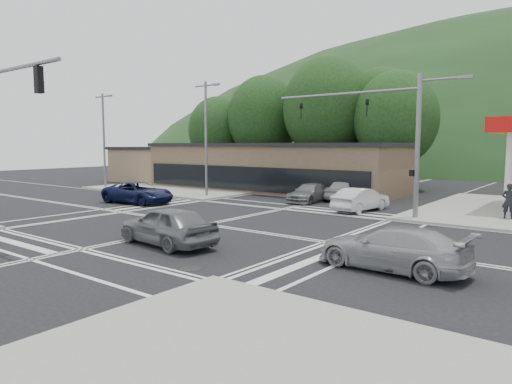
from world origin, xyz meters
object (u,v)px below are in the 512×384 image
Objects in this scene: car_queue_b at (347,190)px; car_northbound at (309,193)px; car_silver_east at (392,248)px; car_grey_center at (167,225)px; car_queue_a at (361,199)px; pedestrian at (509,201)px; car_blue_west at (138,193)px.

car_northbound is (-1.72, -2.62, -0.14)m from car_queue_b.
car_northbound is at bearing -137.51° from car_silver_east.
car_queue_b is 3.13m from car_northbound.
car_grey_center is 0.96× the size of car_silver_east.
car_silver_east reaches higher than car_queue_a.
car_silver_east is at bearing 126.90° from car_queue_a.
car_silver_east is at bearing 119.29° from car_queue_b.
pedestrian is at bearing -5.41° from car_northbound.
car_northbound is at bearing -53.98° from car_blue_west.
car_blue_west is 21.61m from car_silver_east.
car_blue_west is at bearing 16.12° from pedestrian.
car_queue_a is 8.14m from pedestrian.
car_silver_east is 19.14m from car_queue_b.
pedestrian reaches higher than car_silver_east.
pedestrian is (11.18, -3.24, 0.31)m from car_queue_b.
car_queue_b reaches higher than car_northbound.
car_queue_b is at bearing -146.50° from car_silver_east.
car_grey_center is 18.52m from car_queue_b.
car_grey_center is at bearing 53.82° from pedestrian.
car_queue_a is at bearing -24.05° from car_northbound.
car_queue_a is 5.52m from car_queue_b.
car_queue_a is at bearing 177.29° from car_grey_center.
pedestrian is at bearing -162.85° from car_queue_a.
car_northbound is (9.36, 7.99, -0.09)m from car_blue_west.
pedestrian reaches higher than car_queue_b.
car_queue_a is (2.26, 13.97, -0.10)m from car_grey_center.
car_queue_a is (14.22, 6.08, -0.03)m from car_blue_west.
car_grey_center is 1.04× the size of car_queue_b.
car_silver_east is at bearing 81.57° from pedestrian.
car_grey_center is at bearing 88.88° from car_queue_a.
car_silver_east is at bearing -110.22° from car_blue_west.
car_queue_a is 0.97× the size of car_northbound.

